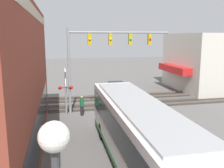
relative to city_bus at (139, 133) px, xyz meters
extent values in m
plane|color=#605E5B|center=(5.36, -2.80, -1.81)|extent=(120.00, 120.00, 0.00)
cube|color=beige|center=(2.78, 4.85, 5.70)|extent=(16.98, 0.36, 0.50)
cube|color=black|center=(2.78, 4.75, -0.11)|extent=(14.10, 0.12, 2.20)
cube|color=beige|center=(16.53, -15.24, 1.55)|extent=(9.39, 9.88, 6.73)
cube|color=red|center=(16.53, -9.75, 0.79)|extent=(6.57, 1.20, 0.80)
cube|color=white|center=(0.01, 0.00, -0.02)|extent=(12.18, 2.55, 2.73)
cube|color=black|center=(0.01, 0.00, 0.39)|extent=(11.94, 2.59, 1.15)
cube|color=#288438|center=(0.01, 0.00, -1.22)|extent=(11.94, 2.58, 0.24)
cube|color=#A5A8AA|center=(0.01, 0.00, 1.41)|extent=(10.36, 2.17, 0.12)
cylinder|color=black|center=(3.90, 0.00, -1.31)|extent=(1.00, 2.57, 1.00)
cylinder|color=gray|center=(9.51, 2.83, 1.73)|extent=(0.20, 0.20, 7.08)
cylinder|color=gray|center=(9.51, -1.40, 4.87)|extent=(0.16, 8.46, 0.16)
cube|color=gold|center=(9.51, 1.14, 4.32)|extent=(0.30, 0.27, 0.90)
sphere|color=yellow|center=(9.35, 1.14, 4.32)|extent=(0.20, 0.20, 0.20)
cube|color=gold|center=(9.51, -0.56, 4.32)|extent=(0.30, 0.27, 0.90)
sphere|color=yellow|center=(9.35, -0.56, 4.32)|extent=(0.20, 0.20, 0.20)
cube|color=gold|center=(9.51, -2.25, 4.32)|extent=(0.30, 0.27, 0.90)
sphere|color=green|center=(9.35, -2.25, 4.32)|extent=(0.20, 0.20, 0.20)
cube|color=gold|center=(9.51, -3.94, 4.32)|extent=(0.30, 0.27, 0.90)
sphere|color=red|center=(9.35, -3.94, 4.32)|extent=(0.20, 0.20, 0.20)
cylinder|color=gray|center=(9.36, 3.16, -0.01)|extent=(0.14, 0.14, 3.60)
cube|color=white|center=(9.36, 3.16, 1.29)|extent=(1.41, 0.06, 1.41)
cube|color=white|center=(9.36, 3.16, 1.29)|extent=(1.41, 0.06, 1.41)
cylinder|color=#38383A|center=(9.36, 3.16, 0.49)|extent=(0.08, 0.90, 0.08)
sphere|color=red|center=(9.31, 2.71, 0.49)|extent=(0.28, 0.28, 0.28)
sphere|color=red|center=(9.31, 3.61, 0.49)|extent=(0.28, 0.28, 0.28)
sphere|color=white|center=(-7.42, 3.72, 3.17)|extent=(0.44, 0.44, 0.44)
cube|color=#332D28|center=(11.36, -2.80, -1.80)|extent=(2.60, 60.00, 0.03)
cube|color=#6B6056|center=(10.64, -2.80, -1.74)|extent=(0.07, 60.00, 0.15)
cube|color=#6B6056|center=(12.08, -2.80, -1.74)|extent=(0.07, 60.00, 0.15)
cube|color=#332D28|center=(14.56, -2.80, -1.80)|extent=(2.60, 60.00, 0.03)
cube|color=#6B6056|center=(13.84, -2.80, -1.74)|extent=(0.07, 60.00, 0.15)
cube|color=#6B6056|center=(15.28, -2.80, -1.74)|extent=(0.07, 60.00, 0.15)
cube|color=navy|center=(15.87, -2.60, -1.31)|extent=(4.46, 1.80, 0.49)
cube|color=black|center=(15.65, -2.60, -0.76)|extent=(2.45, 1.62, 0.61)
cylinder|color=black|center=(17.25, -2.60, -1.49)|extent=(0.64, 1.82, 0.64)
cylinder|color=black|center=(14.49, -2.60, -1.49)|extent=(0.64, 1.82, 0.64)
cylinder|color=black|center=(8.99, 1.91, -1.42)|extent=(0.28, 0.28, 0.78)
cylinder|color=#195933|center=(8.99, 1.91, -0.71)|extent=(0.34, 0.34, 0.65)
sphere|color=tan|center=(8.99, 1.91, -0.28)|extent=(0.21, 0.21, 0.21)
cylinder|color=#262D4C|center=(-2.13, -1.83, -0.59)|extent=(0.34, 0.34, 0.72)
sphere|color=tan|center=(-2.13, -1.83, -0.11)|extent=(0.23, 0.23, 0.23)
camera|label=1|loc=(-10.71, 3.61, 4.50)|focal=40.00mm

